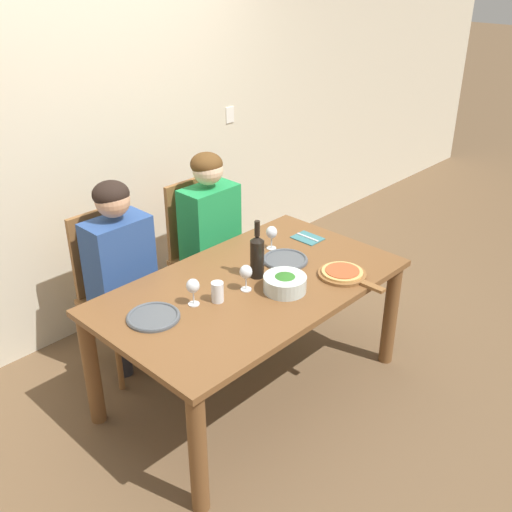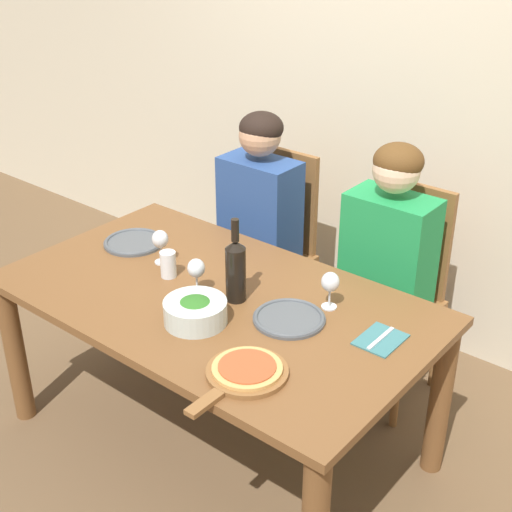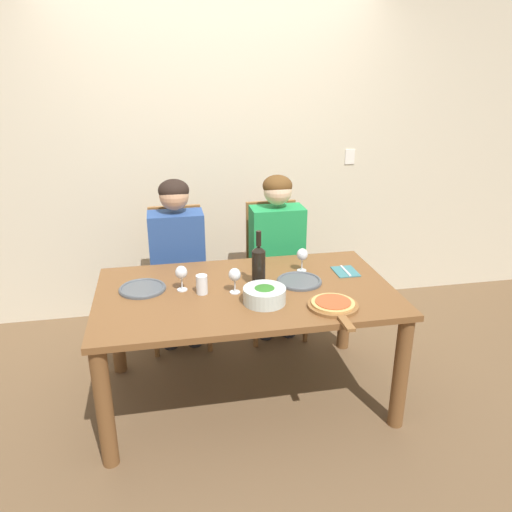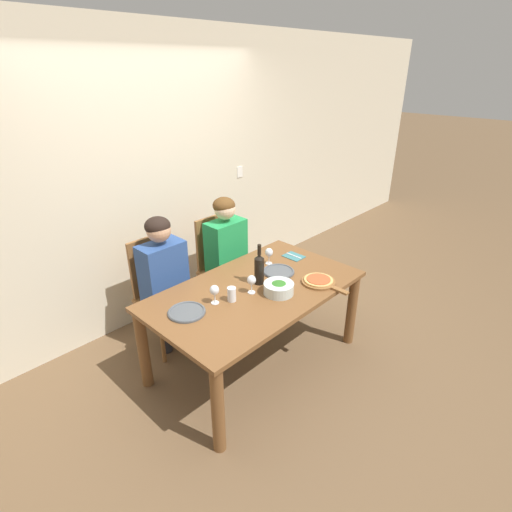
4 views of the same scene
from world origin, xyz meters
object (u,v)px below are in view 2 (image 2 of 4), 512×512
person_woman (258,211)px  dinner_plate_right (289,318)px  wine_bottle (236,269)px  fork_on_napkin (381,339)px  chair_right (396,286)px  broccoli_bowl (195,311)px  dinner_plate_left (134,242)px  water_tumbler (168,264)px  wine_glass_centre (196,270)px  pizza_on_board (245,372)px  person_man (387,253)px  wine_glass_left (160,241)px  chair_left (272,242)px  wine_glass_right (330,284)px

person_woman → dinner_plate_right: bearing=-44.1°
wine_bottle → fork_on_napkin: wine_bottle is taller
chair_right → fork_on_napkin: 0.78m
broccoli_bowl → dinner_plate_left: size_ratio=0.87×
water_tumbler → wine_glass_centre: bearing=-8.1°
dinner_plate_left → pizza_on_board: 1.10m
chair_right → pizza_on_board: (0.06, -1.15, 0.21)m
wine_bottle → person_man: bearing=68.0°
person_man → broccoli_bowl: bearing=-107.7°
wine_bottle → wine_glass_centre: size_ratio=2.27×
wine_glass_left → chair_left: bearing=89.9°
chair_right → wine_glass_centre: chair_right is taller
person_man → wine_glass_right: 0.51m
person_woman → person_man: 0.72m
person_woman → wine_glass_centre: person_woman is taller
wine_glass_right → wine_glass_centre: size_ratio=1.00×
wine_bottle → broccoli_bowl: size_ratio=1.46×
chair_left → dinner_plate_right: bearing=-48.7°
person_woman → wine_bottle: person_woman is taller
wine_glass_right → chair_right: bearing=93.6°
wine_glass_right → wine_bottle: bearing=-150.5°
pizza_on_board → wine_glass_left: wine_glass_left is taller
chair_right → pizza_on_board: chair_right is taller
pizza_on_board → person_man: bearing=93.6°
pizza_on_board → water_tumbler: water_tumbler is taller
broccoli_bowl → wine_glass_left: size_ratio=1.56×
chair_right → dinner_plate_left: chair_right is taller
wine_bottle → wine_glass_right: size_ratio=2.27×
fork_on_napkin → broccoli_bowl: bearing=-151.2°
chair_right → fork_on_napkin: bearing=-66.1°
chair_right → pizza_on_board: 1.17m
dinner_plate_right → pizza_on_board: 0.37m
person_woman → broccoli_bowl: 1.00m
chair_left → wine_glass_right: 1.03m
broccoli_bowl → dinner_plate_right: broccoli_bowl is taller
fork_on_napkin → pizza_on_board: bearing=-117.6°
wine_bottle → fork_on_napkin: size_ratio=1.91×
broccoli_bowl → dinner_plate_right: size_ratio=0.87×
chair_right → wine_bottle: wine_bottle is taller
broccoli_bowl → dinner_plate_right: 0.35m
pizza_on_board → water_tumbler: 0.75m
chair_right → wine_glass_right: size_ratio=6.63×
person_man → chair_left: bearing=170.8°
person_man → wine_glass_right: bearing=-85.6°
chair_left → wine_glass_right: size_ratio=6.63×
fork_on_napkin → wine_glass_centre: bearing=-167.0°
chair_left → dinner_plate_left: chair_left is taller
chair_right → dinner_plate_left: size_ratio=3.69×
person_man → pizza_on_board: bearing=-86.4°
chair_left → water_tumbler: size_ratio=9.00×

